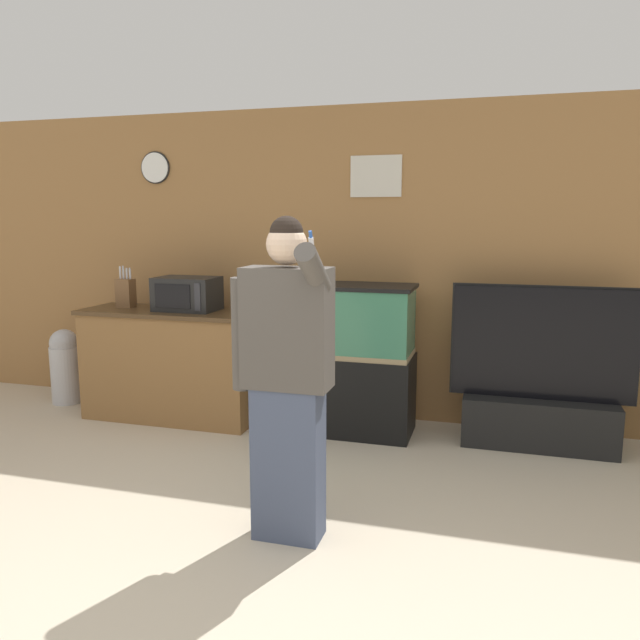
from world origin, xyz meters
TOP-DOWN VIEW (x-y plane):
  - ground_plane at (0.00, 0.00)m, footprint 18.00×18.00m
  - wall_back_paneled at (-0.00, 2.94)m, footprint 10.00×0.08m
  - counter_island at (-1.35, 2.40)m, footprint 1.51×0.57m
  - microwave at (-1.20, 2.42)m, footprint 0.50×0.35m
  - knife_block at (-1.79, 2.45)m, footprint 0.14×0.12m
  - aquarium_on_stand at (0.19, 2.49)m, footprint 0.98×0.49m
  - tv_on_stand at (1.61, 2.56)m, footprint 1.33×0.40m
  - person_standing at (0.25, 0.77)m, footprint 0.54×0.41m
  - trash_bin at (-2.52, 2.52)m, footprint 0.27×0.27m

SIDE VIEW (x-z plane):
  - ground_plane at x=0.00m, z-range 0.00..0.00m
  - tv_on_stand at x=1.61m, z-range -0.25..0.96m
  - trash_bin at x=-2.52m, z-range 0.01..0.70m
  - counter_island at x=-1.35m, z-range 0.00..0.93m
  - aquarium_on_stand at x=0.19m, z-range 0.00..1.18m
  - person_standing at x=0.25m, z-range 0.04..1.75m
  - knife_block at x=-1.79m, z-range 0.89..1.24m
  - microwave at x=-1.20m, z-range 0.93..1.21m
  - wall_back_paneled at x=0.00m, z-range 0.00..2.60m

